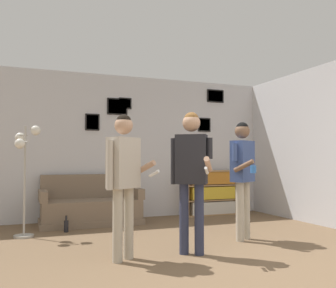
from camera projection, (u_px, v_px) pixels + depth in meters
name	position (u px, v px, depth m)	size (l,w,h in m)	color
ground_plane	(267.00, 279.00, 3.47)	(20.00, 20.00, 0.00)	brown
wall_back	(142.00, 146.00, 7.24)	(7.43, 0.08, 2.70)	silver
wall_right	(322.00, 145.00, 6.28)	(0.06, 6.35, 2.70)	silver
couch	(91.00, 207.00, 6.43)	(1.69, 0.80, 0.84)	#7A6651
bookshelf	(211.00, 193.00, 7.50)	(1.14, 0.30, 0.88)	#A87F51
floor_lamp	(25.00, 160.00, 5.37)	(0.35, 0.39, 1.60)	#ADA89E
person_player_foreground_left	(124.00, 171.00, 4.14)	(0.59, 0.37, 1.61)	#B7AD99
person_player_foreground_center	(191.00, 167.00, 4.39)	(0.42, 0.60, 1.67)	#2D334C
person_watcher_holding_cup	(243.00, 168.00, 5.17)	(0.44, 0.55, 1.62)	#B7AD99
bottle_on_floor	(66.00, 226.00, 5.69)	(0.07, 0.07, 0.25)	black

